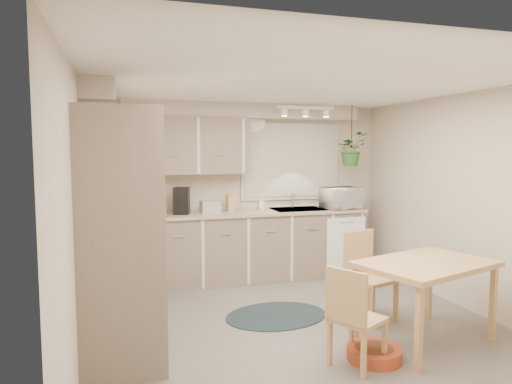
# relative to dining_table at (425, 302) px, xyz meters

# --- Properties ---
(floor) EXTENTS (4.20, 4.20, 0.00)m
(floor) POSITION_rel_dining_table_xyz_m (-0.99, 0.65, -0.38)
(floor) COLOR #635E57
(floor) RESTS_ON ground
(ceiling) EXTENTS (4.20, 4.20, 0.00)m
(ceiling) POSITION_rel_dining_table_xyz_m (-0.99, 0.65, 2.02)
(ceiling) COLOR white
(ceiling) RESTS_ON wall_back
(wall_back) EXTENTS (4.00, 0.04, 2.40)m
(wall_back) POSITION_rel_dining_table_xyz_m (-0.99, 2.75, 0.82)
(wall_back) COLOR beige
(wall_back) RESTS_ON floor
(wall_front) EXTENTS (4.00, 0.04, 2.40)m
(wall_front) POSITION_rel_dining_table_xyz_m (-0.99, -1.45, 0.82)
(wall_front) COLOR beige
(wall_front) RESTS_ON floor
(wall_left) EXTENTS (0.04, 4.20, 2.40)m
(wall_left) POSITION_rel_dining_table_xyz_m (-2.99, 0.65, 0.82)
(wall_left) COLOR beige
(wall_left) RESTS_ON floor
(wall_right) EXTENTS (0.04, 4.20, 2.40)m
(wall_right) POSITION_rel_dining_table_xyz_m (1.01, 0.65, 0.82)
(wall_right) COLOR beige
(wall_right) RESTS_ON floor
(base_cab_left) EXTENTS (0.60, 1.85, 0.90)m
(base_cab_left) POSITION_rel_dining_table_xyz_m (-2.69, 1.53, 0.07)
(base_cab_left) COLOR #7E6F5E
(base_cab_left) RESTS_ON floor
(base_cab_back) EXTENTS (3.60, 0.60, 0.90)m
(base_cab_back) POSITION_rel_dining_table_xyz_m (-1.19, 2.45, 0.07)
(base_cab_back) COLOR #7E6F5E
(base_cab_back) RESTS_ON floor
(counter_left) EXTENTS (0.64, 1.89, 0.04)m
(counter_left) POSITION_rel_dining_table_xyz_m (-2.68, 1.53, 0.54)
(counter_left) COLOR tan
(counter_left) RESTS_ON base_cab_left
(counter_back) EXTENTS (3.64, 0.64, 0.04)m
(counter_back) POSITION_rel_dining_table_xyz_m (-1.19, 2.44, 0.54)
(counter_back) COLOR tan
(counter_back) RESTS_ON base_cab_back
(oven_stack) EXTENTS (0.65, 0.65, 2.10)m
(oven_stack) POSITION_rel_dining_table_xyz_m (-2.66, 0.28, 0.67)
(oven_stack) COLOR #7E6F5E
(oven_stack) RESTS_ON floor
(wall_oven_face) EXTENTS (0.02, 0.56, 0.58)m
(wall_oven_face) POSITION_rel_dining_table_xyz_m (-2.34, 0.28, 0.67)
(wall_oven_face) COLOR white
(wall_oven_face) RESTS_ON oven_stack
(upper_cab_left) EXTENTS (0.35, 2.00, 0.75)m
(upper_cab_left) POSITION_rel_dining_table_xyz_m (-2.81, 1.65, 1.45)
(upper_cab_left) COLOR #7E6F5E
(upper_cab_left) RESTS_ON wall_left
(upper_cab_back) EXTENTS (2.00, 0.35, 0.75)m
(upper_cab_back) POSITION_rel_dining_table_xyz_m (-1.99, 2.58, 1.45)
(upper_cab_back) COLOR #7E6F5E
(upper_cab_back) RESTS_ON wall_back
(soffit_left) EXTENTS (0.30, 2.00, 0.20)m
(soffit_left) POSITION_rel_dining_table_xyz_m (-2.84, 1.65, 1.92)
(soffit_left) COLOR beige
(soffit_left) RESTS_ON wall_left
(soffit_back) EXTENTS (3.60, 0.30, 0.20)m
(soffit_back) POSITION_rel_dining_table_xyz_m (-1.19, 2.60, 1.92)
(soffit_back) COLOR beige
(soffit_back) RESTS_ON wall_back
(cooktop) EXTENTS (0.52, 0.58, 0.02)m
(cooktop) POSITION_rel_dining_table_xyz_m (-2.67, 0.95, 0.57)
(cooktop) COLOR white
(cooktop) RESTS_ON counter_left
(range_hood) EXTENTS (0.40, 0.60, 0.14)m
(range_hood) POSITION_rel_dining_table_xyz_m (-2.69, 0.95, 1.02)
(range_hood) COLOR white
(range_hood) RESTS_ON upper_cab_left
(window_blinds) EXTENTS (1.40, 0.02, 1.00)m
(window_blinds) POSITION_rel_dining_table_xyz_m (-0.29, 2.72, 1.22)
(window_blinds) COLOR silver
(window_blinds) RESTS_ON wall_back
(window_frame) EXTENTS (1.50, 0.02, 1.10)m
(window_frame) POSITION_rel_dining_table_xyz_m (-0.29, 2.73, 1.22)
(window_frame) COLOR beige
(window_frame) RESTS_ON wall_back
(sink) EXTENTS (0.70, 0.48, 0.10)m
(sink) POSITION_rel_dining_table_xyz_m (-0.29, 2.45, 0.52)
(sink) COLOR #B6B9BE
(sink) RESTS_ON counter_back
(dishwasher_front) EXTENTS (0.58, 0.02, 0.83)m
(dishwasher_front) POSITION_rel_dining_table_xyz_m (0.31, 2.14, 0.05)
(dishwasher_front) COLOR white
(dishwasher_front) RESTS_ON base_cab_back
(track_light_bar) EXTENTS (0.80, 0.04, 0.04)m
(track_light_bar) POSITION_rel_dining_table_xyz_m (-0.29, 2.20, 1.95)
(track_light_bar) COLOR white
(track_light_bar) RESTS_ON ceiling
(wall_clock) EXTENTS (0.30, 0.03, 0.30)m
(wall_clock) POSITION_rel_dining_table_xyz_m (-0.84, 2.72, 1.80)
(wall_clock) COLOR gold
(wall_clock) RESTS_ON wall_back
(dining_table) EXTENTS (1.38, 1.12, 0.76)m
(dining_table) POSITION_rel_dining_table_xyz_m (0.00, 0.00, 0.00)
(dining_table) COLOR tan
(dining_table) RESTS_ON floor
(chair_left) EXTENTS (0.53, 0.53, 0.84)m
(chair_left) POSITION_rel_dining_table_xyz_m (-0.82, -0.24, 0.04)
(chair_left) COLOR tan
(chair_left) RESTS_ON floor
(chair_back) EXTENTS (0.53, 0.53, 0.91)m
(chair_back) POSITION_rel_dining_table_xyz_m (-0.17, 0.64, 0.08)
(chair_back) COLOR tan
(chair_back) RESTS_ON floor
(braided_rug) EXTENTS (1.18, 0.92, 0.01)m
(braided_rug) POSITION_rel_dining_table_xyz_m (-1.10, 1.00, -0.37)
(braided_rug) COLOR black
(braided_rug) RESTS_ON floor
(pet_bed) EXTENTS (0.55, 0.55, 0.11)m
(pet_bed) POSITION_rel_dining_table_xyz_m (-0.64, -0.20, -0.32)
(pet_bed) COLOR #B93B25
(pet_bed) RESTS_ON floor
(microwave) EXTENTS (0.59, 0.39, 0.37)m
(microwave) POSITION_rel_dining_table_xyz_m (0.34, 2.35, 0.75)
(microwave) COLOR white
(microwave) RESTS_ON counter_back
(soap_bottle) EXTENTS (0.08, 0.18, 0.08)m
(soap_bottle) POSITION_rel_dining_table_xyz_m (-0.78, 2.60, 0.60)
(soap_bottle) COLOR white
(soap_bottle) RESTS_ON counter_back
(hanging_plant) EXTENTS (0.54, 0.57, 0.37)m
(hanging_plant) POSITION_rel_dining_table_xyz_m (0.48, 2.35, 1.36)
(hanging_plant) COLOR #2A6227
(hanging_plant) RESTS_ON ceiling
(coffee_maker) EXTENTS (0.25, 0.28, 0.35)m
(coffee_maker) POSITION_rel_dining_table_xyz_m (-1.91, 2.45, 0.74)
(coffee_maker) COLOR black
(coffee_maker) RESTS_ON counter_back
(toaster) EXTENTS (0.28, 0.18, 0.16)m
(toaster) POSITION_rel_dining_table_xyz_m (-1.53, 2.47, 0.64)
(toaster) COLOR #B6B9BE
(toaster) RESTS_ON counter_back
(knife_block) EXTENTS (0.12, 0.12, 0.23)m
(knife_block) POSITION_rel_dining_table_xyz_m (-1.24, 2.50, 0.68)
(knife_block) COLOR tan
(knife_block) RESTS_ON counter_back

